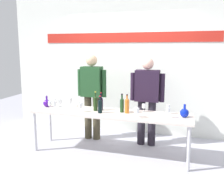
# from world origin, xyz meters

# --- Properties ---
(ground_plane) EXTENTS (10.00, 10.00, 0.00)m
(ground_plane) POSITION_xyz_m (0.00, 0.00, 0.00)
(ground_plane) COLOR #B2B2C0
(back_wall) EXTENTS (5.23, 0.11, 3.00)m
(back_wall) POSITION_xyz_m (0.00, 1.26, 1.50)
(back_wall) COLOR white
(back_wall) RESTS_ON ground
(display_table) EXTENTS (2.67, 0.60, 0.73)m
(display_table) POSITION_xyz_m (0.00, 0.00, 0.67)
(display_table) COLOR silver
(display_table) RESTS_ON ground
(decanter_blue_left) EXTENTS (0.13, 0.13, 0.20)m
(decanter_blue_left) POSITION_xyz_m (-1.21, 0.05, 0.80)
(decanter_blue_left) COLOR #431493
(decanter_blue_left) RESTS_ON display_table
(decanter_blue_right) EXTENTS (0.14, 0.14, 0.20)m
(decanter_blue_right) POSITION_xyz_m (1.19, 0.05, 0.80)
(decanter_blue_right) COLOR #0C22B5
(decanter_blue_right) RESTS_ON display_table
(presenter_left) EXTENTS (0.58, 0.22, 1.66)m
(presenter_left) POSITION_xyz_m (-0.54, 0.58, 0.94)
(presenter_left) COLOR #3E3927
(presenter_left) RESTS_ON ground
(presenter_right) EXTENTS (0.62, 0.22, 1.61)m
(presenter_right) POSITION_xyz_m (0.54, 0.58, 0.92)
(presenter_right) COLOR black
(presenter_right) RESTS_ON ground
(wine_bottle_0) EXTENTS (0.07, 0.07, 0.31)m
(wine_bottle_0) POSITION_xyz_m (-0.18, 0.10, 0.85)
(wine_bottle_0) COLOR black
(wine_bottle_0) RESTS_ON display_table
(wine_bottle_1) EXTENTS (0.07, 0.07, 0.33)m
(wine_bottle_1) POSITION_xyz_m (-0.26, 0.04, 0.86)
(wine_bottle_1) COLOR #203816
(wine_bottle_1) RESTS_ON display_table
(wine_bottle_2) EXTENTS (0.07, 0.07, 0.31)m
(wine_bottle_2) POSITION_xyz_m (0.29, 0.04, 0.86)
(wine_bottle_2) COLOR orange
(wine_bottle_2) RESTS_ON display_table
(wine_bottle_3) EXTENTS (0.07, 0.07, 0.29)m
(wine_bottle_3) POSITION_xyz_m (-0.14, -0.08, 0.85)
(wine_bottle_3) COLOR black
(wine_bottle_3) RESTS_ON display_table
(wine_bottle_4) EXTENTS (0.07, 0.07, 0.31)m
(wine_bottle_4) POSITION_xyz_m (0.20, 0.07, 0.86)
(wine_bottle_4) COLOR #1C3E1D
(wine_bottle_4) RESTS_ON display_table
(wine_glass_left_0) EXTENTS (0.07, 0.07, 0.16)m
(wine_glass_left_0) POSITION_xyz_m (-0.81, 0.19, 0.84)
(wine_glass_left_0) COLOR white
(wine_glass_left_0) RESTS_ON display_table
(wine_glass_left_1) EXTENTS (0.07, 0.07, 0.17)m
(wine_glass_left_1) POSITION_xyz_m (-1.04, 0.06, 0.84)
(wine_glass_left_1) COLOR white
(wine_glass_left_1) RESTS_ON display_table
(wine_glass_left_2) EXTENTS (0.06, 0.06, 0.15)m
(wine_glass_left_2) POSITION_xyz_m (-1.05, -0.11, 0.83)
(wine_glass_left_2) COLOR white
(wine_glass_left_2) RESTS_ON display_table
(wine_glass_left_3) EXTENTS (0.06, 0.06, 0.17)m
(wine_glass_left_3) POSITION_xyz_m (-0.93, -0.15, 0.84)
(wine_glass_left_3) COLOR white
(wine_glass_left_3) RESTS_ON display_table
(wine_glass_left_4) EXTENTS (0.06, 0.06, 0.15)m
(wine_glass_left_4) POSITION_xyz_m (-0.97, 0.12, 0.83)
(wine_glass_left_4) COLOR white
(wine_glass_left_4) RESTS_ON display_table
(wine_glass_left_5) EXTENTS (0.07, 0.07, 0.15)m
(wine_glass_left_5) POSITION_xyz_m (-0.47, -0.13, 0.83)
(wine_glass_left_5) COLOR white
(wine_glass_left_5) RESTS_ON display_table
(wine_glass_right_0) EXTENTS (0.06, 0.06, 0.16)m
(wine_glass_right_0) POSITION_xyz_m (0.51, -0.23, 0.84)
(wine_glass_right_0) COLOR white
(wine_glass_right_0) RESTS_ON display_table
(wine_glass_right_1) EXTENTS (0.06, 0.06, 0.15)m
(wine_glass_right_1) POSITION_xyz_m (0.94, 0.17, 0.83)
(wine_glass_right_1) COLOR white
(wine_glass_right_1) RESTS_ON display_table
(wine_glass_right_2) EXTENTS (0.06, 0.06, 0.16)m
(wine_glass_right_2) POSITION_xyz_m (0.95, -0.06, 0.84)
(wine_glass_right_2) COLOR white
(wine_glass_right_2) RESTS_ON display_table
(wine_glass_right_3) EXTENTS (0.07, 0.07, 0.15)m
(wine_glass_right_3) POSITION_xyz_m (0.47, -0.14, 0.83)
(wine_glass_right_3) COLOR white
(wine_glass_right_3) RESTS_ON display_table
(wine_glass_right_4) EXTENTS (0.07, 0.07, 0.14)m
(wine_glass_right_4) POSITION_xyz_m (0.54, 0.18, 0.82)
(wine_glass_right_4) COLOR white
(wine_glass_right_4) RESTS_ON display_table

